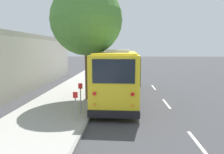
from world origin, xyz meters
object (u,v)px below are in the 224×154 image
at_px(parked_sedan_maroon, 118,71).
at_px(sign_post_near, 76,106).
at_px(sign_post_far, 81,98).
at_px(shuttle_bus, 119,72).
at_px(parked_sedan_tan, 118,67).
at_px(street_tree, 87,15).

height_order(parked_sedan_maroon, sign_post_near, sign_post_near).
bearing_deg(sign_post_near, sign_post_far, 0.00).
bearing_deg(shuttle_bus, parked_sedan_tan, 3.31).
bearing_deg(street_tree, sign_post_near, -177.71).
height_order(parked_sedan_tan, street_tree, street_tree).
distance_m(shuttle_bus, street_tree, 4.53).
distance_m(parked_sedan_maroon, parked_sedan_tan, 6.53).
xyz_separation_m(parked_sedan_maroon, sign_post_far, (-17.54, 1.59, 0.39)).
height_order(parked_sedan_tan, sign_post_far, sign_post_far).
height_order(parked_sedan_maroon, street_tree, street_tree).
height_order(parked_sedan_tan, sign_post_near, sign_post_near).
bearing_deg(sign_post_far, parked_sedan_maroon, -5.19).
xyz_separation_m(street_tree, sign_post_near, (-4.78, -0.19, -4.88)).
relative_size(street_tree, sign_post_near, 5.90).
bearing_deg(shuttle_bus, parked_sedan_maroon, 3.42).
bearing_deg(sign_post_far, shuttle_bus, -23.50).
relative_size(shuttle_bus, street_tree, 1.35).
relative_size(parked_sedan_tan, sign_post_far, 2.77).
relative_size(shuttle_bus, parked_sedan_tan, 2.50).
height_order(sign_post_near, sign_post_far, sign_post_far).
height_order(shuttle_bus, street_tree, street_tree).
height_order(parked_sedan_maroon, sign_post_far, sign_post_far).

